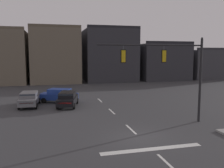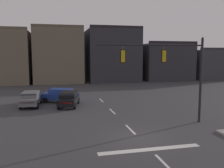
{
  "view_description": "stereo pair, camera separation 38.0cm",
  "coord_description": "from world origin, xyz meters",
  "px_view_note": "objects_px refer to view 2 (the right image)",
  "views": [
    {
      "loc": [
        -5.76,
        -15.0,
        5.66
      ],
      "look_at": [
        -0.78,
        4.8,
        3.16
      ],
      "focal_mm": 38.98,
      "sensor_mm": 36.0,
      "label": 1
    },
    {
      "loc": [
        -5.39,
        -15.09,
        5.66
      ],
      "look_at": [
        -0.78,
        4.8,
        3.16
      ],
      "focal_mm": 38.98,
      "sensor_mm": 36.0,
      "label": 2
    }
  ],
  "objects_px": {
    "signal_mast_near_side": "(173,66)",
    "car_lot_farside": "(31,98)",
    "car_lot_nearside": "(60,95)",
    "car_lot_middle": "(69,98)"
  },
  "relations": [
    {
      "from": "signal_mast_near_side",
      "to": "car_lot_farside",
      "type": "relative_size",
      "value": 1.93
    },
    {
      "from": "car_lot_farside",
      "to": "car_lot_nearside",
      "type": "bearing_deg",
      "value": 26.02
    },
    {
      "from": "car_lot_nearside",
      "to": "car_lot_farside",
      "type": "height_order",
      "value": "same"
    },
    {
      "from": "car_lot_middle",
      "to": "car_lot_farside",
      "type": "bearing_deg",
      "value": 166.64
    },
    {
      "from": "signal_mast_near_side",
      "to": "car_lot_farside",
      "type": "bearing_deg",
      "value": 140.61
    },
    {
      "from": "signal_mast_near_side",
      "to": "car_lot_farside",
      "type": "height_order",
      "value": "signal_mast_near_side"
    },
    {
      "from": "car_lot_nearside",
      "to": "car_lot_middle",
      "type": "distance_m",
      "value": 2.67
    },
    {
      "from": "signal_mast_near_side",
      "to": "car_lot_nearside",
      "type": "height_order",
      "value": "signal_mast_near_side"
    },
    {
      "from": "car_lot_nearside",
      "to": "car_lot_farside",
      "type": "distance_m",
      "value": 3.54
    },
    {
      "from": "signal_mast_near_side",
      "to": "car_lot_farside",
      "type": "distance_m",
      "value": 15.81
    }
  ]
}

